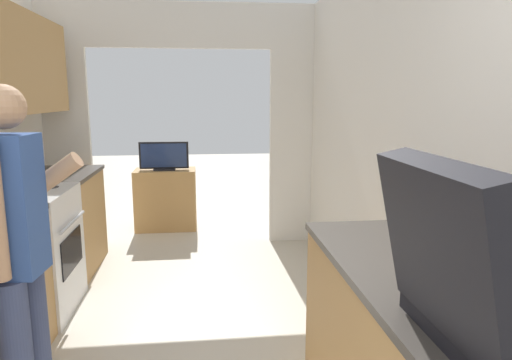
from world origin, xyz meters
The scene contains 9 objects.
wall_right centered at (1.41, 1.54, 1.25)m, with size 0.06×6.67×2.50m.
wall_far_with_doorway centered at (0.00, 4.30, 1.46)m, with size 3.15×0.06×2.50m.
counter_left centered at (-1.08, 2.56, 0.45)m, with size 0.62×2.99×0.91m.
range_oven centered at (-1.07, 2.82, 0.46)m, with size 0.66×0.72×1.05m.
person centered at (-0.59, 1.49, 0.87)m, with size 0.52×0.39×1.63m.
suitcase centered at (0.99, 0.55, 1.06)m, with size 0.55×0.56×0.52m.
book_stack centered at (1.09, 0.98, 0.92)m, with size 0.22×0.31×0.04m.
tv_cabinet centered at (-0.24, 4.92, 0.36)m, with size 0.71×0.42×0.72m.
television centered at (-0.24, 4.88, 0.88)m, with size 0.57×0.16×0.33m.
Camera 1 is at (0.23, -0.50, 1.58)m, focal length 32.00 mm.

